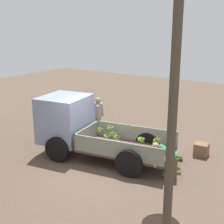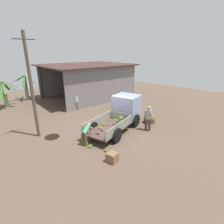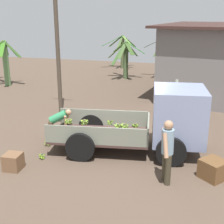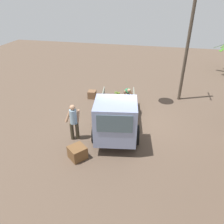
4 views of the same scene
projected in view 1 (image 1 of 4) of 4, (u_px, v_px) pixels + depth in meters
ground at (99, 165)px, 10.75m from camera, size 36.00×36.00×0.00m
cargo_truck at (76, 125)px, 11.46m from camera, size 5.06×2.59×2.15m
utility_pole at (173, 106)px, 5.79m from camera, size 1.22×0.18×6.25m
person_foreground_visitor at (98, 115)px, 13.16m from camera, size 0.43×0.71×1.75m
person_worker_loading at (168, 157)px, 9.65m from camera, size 0.82×0.73×1.15m
banana_bunch_on_ground_0 at (178, 169)px, 10.12m from camera, size 0.26×0.26×0.23m
banana_bunch_on_ground_1 at (166, 174)px, 9.83m from camera, size 0.24×0.23×0.20m
banana_bunch_on_ground_2 at (181, 158)px, 11.06m from camera, size 0.19×0.20×0.18m
banana_bunch_on_ground_3 at (172, 174)px, 9.84m from camera, size 0.25×0.24×0.20m
wooden_crate_0 at (201, 150)px, 11.44m from camera, size 0.52×0.52×0.48m
wooden_crate_1 at (68, 130)px, 13.54m from camera, size 0.89×0.89×0.53m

